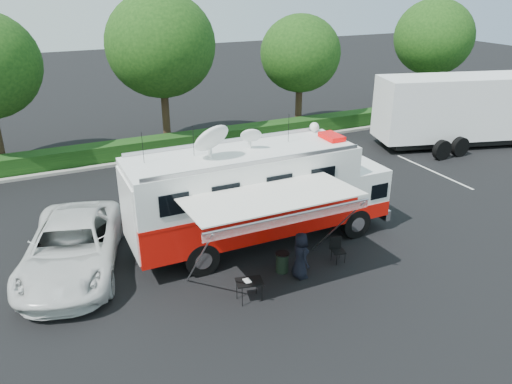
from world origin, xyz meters
The scene contains 11 objects.
ground_plane centered at (0.00, 0.00, 0.00)m, with size 120.00×120.00×0.00m, color black.
back_border centered at (1.14, 12.90, 5.00)m, with size 60.00×6.14×8.87m.
stall_lines centered at (-0.50, 3.00, 0.00)m, with size 24.12×5.50×0.01m.
command_truck centered at (-0.09, 0.00, 2.06)m, with size 10.00×2.75×4.81m.
awning centered at (-0.98, -2.85, 3.10)m, with size 5.46×2.81×3.30m.
white_suv centered at (-6.79, 0.94, 0.00)m, with size 2.99×6.49×1.80m, color silver.
person centered at (0.11, -2.78, 0.00)m, with size 0.81×0.53×1.67m, color black.
folding_table centered at (-2.00, -3.26, 0.66)m, with size 0.94×0.75×0.71m.
folding_chair centered at (1.84, -2.41, 0.54)m, with size 0.52×0.54×0.92m.
trash_bin centered at (-0.28, -2.22, 0.36)m, with size 0.48×0.48×0.72m.
semi_trailer centered at (17.70, 5.46, 2.19)m, with size 13.73×6.33×4.15m.
Camera 1 is at (-7.43, -15.29, 9.44)m, focal length 35.00 mm.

